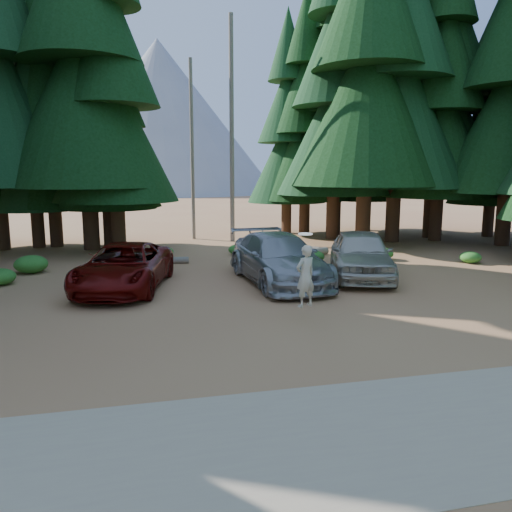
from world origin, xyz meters
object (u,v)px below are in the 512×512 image
(red_pickup, at_px, (124,267))
(log_left, at_px, (142,261))
(log_mid, at_px, (285,248))
(log_right, at_px, (283,256))
(frisbee_player, at_px, (305,276))
(silver_minivan_right, at_px, (361,254))
(silver_minivan_center, at_px, (279,259))

(red_pickup, bearing_deg, log_left, 95.93)
(log_mid, xyz_separation_m, log_right, (-0.85, -2.53, 0.03))
(red_pickup, relative_size, log_left, 1.38)
(log_left, relative_size, log_mid, 1.15)
(frisbee_player, bearing_deg, silver_minivan_right, -151.04)
(log_left, bearing_deg, log_mid, 23.25)
(frisbee_player, distance_m, log_mid, 11.81)
(silver_minivan_right, distance_m, log_left, 9.02)
(red_pickup, relative_size, silver_minivan_center, 0.92)
(log_mid, relative_size, log_right, 0.63)
(log_right, bearing_deg, log_left, 152.17)
(log_left, xyz_separation_m, log_mid, (6.88, 2.16, 0.00))
(log_mid, bearing_deg, silver_minivan_center, -76.35)
(silver_minivan_center, distance_m, silver_minivan_right, 3.15)
(silver_minivan_center, height_order, frisbee_player, frisbee_player)
(silver_minivan_right, bearing_deg, frisbee_player, -109.61)
(frisbee_player, height_order, log_mid, frisbee_player)
(silver_minivan_right, xyz_separation_m, log_left, (-7.77, 4.52, -0.73))
(log_right, bearing_deg, red_pickup, -172.44)
(silver_minivan_center, relative_size, silver_minivan_right, 1.14)
(log_left, height_order, log_right, log_right)
(silver_minivan_right, relative_size, log_mid, 1.52)
(frisbee_player, distance_m, log_right, 9.16)
(silver_minivan_center, distance_m, log_right, 4.57)
(silver_minivan_center, distance_m, log_left, 6.61)
(silver_minivan_right, relative_size, log_right, 0.96)
(red_pickup, distance_m, log_mid, 10.00)
(red_pickup, height_order, silver_minivan_center, silver_minivan_center)
(red_pickup, xyz_separation_m, log_left, (0.57, 4.47, -0.61))
(red_pickup, distance_m, log_right, 7.79)
(red_pickup, relative_size, log_right, 1.00)
(silver_minivan_right, bearing_deg, silver_minivan_center, -158.71)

